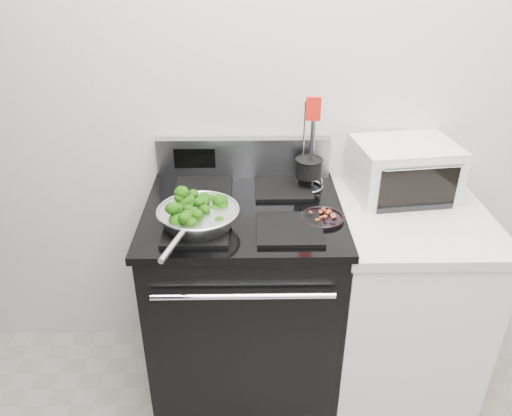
{
  "coord_description": "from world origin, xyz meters",
  "views": [
    {
      "loc": [
        -0.28,
        -0.32,
        1.9
      ],
      "look_at": [
        -0.25,
        1.36,
        0.98
      ],
      "focal_mm": 35.0,
      "sensor_mm": 36.0,
      "label": 1
    }
  ],
  "objects_px": {
    "bacon_plate": "(322,216)",
    "utensil_holder": "(309,173)",
    "gas_range": "(245,300)",
    "toaster_oven": "(403,170)",
    "skillet": "(198,216)"
  },
  "relations": [
    {
      "from": "utensil_holder",
      "to": "skillet",
      "type": "bearing_deg",
      "value": -136.5
    },
    {
      "from": "utensil_holder",
      "to": "toaster_oven",
      "type": "xyz_separation_m",
      "value": [
        0.4,
        -0.01,
        0.02
      ]
    },
    {
      "from": "bacon_plate",
      "to": "utensil_holder",
      "type": "bearing_deg",
      "value": 95.29
    },
    {
      "from": "gas_range",
      "to": "toaster_oven",
      "type": "height_order",
      "value": "toaster_oven"
    },
    {
      "from": "utensil_holder",
      "to": "gas_range",
      "type": "bearing_deg",
      "value": -140.26
    },
    {
      "from": "skillet",
      "to": "utensil_holder",
      "type": "bearing_deg",
      "value": 52.28
    },
    {
      "from": "gas_range",
      "to": "toaster_oven",
      "type": "relative_size",
      "value": 2.56
    },
    {
      "from": "utensil_holder",
      "to": "toaster_oven",
      "type": "bearing_deg",
      "value": 5.54
    },
    {
      "from": "skillet",
      "to": "utensil_holder",
      "type": "relative_size",
      "value": 1.18
    },
    {
      "from": "skillet",
      "to": "toaster_oven",
      "type": "height_order",
      "value": "toaster_oven"
    },
    {
      "from": "bacon_plate",
      "to": "toaster_oven",
      "type": "distance_m",
      "value": 0.46
    },
    {
      "from": "bacon_plate",
      "to": "gas_range",
      "type": "bearing_deg",
      "value": 162.51
    },
    {
      "from": "toaster_oven",
      "to": "gas_range",
      "type": "bearing_deg",
      "value": -173.24
    },
    {
      "from": "gas_range",
      "to": "bacon_plate",
      "type": "bearing_deg",
      "value": -17.49
    },
    {
      "from": "gas_range",
      "to": "utensil_holder",
      "type": "relative_size",
      "value": 2.81
    }
  ]
}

